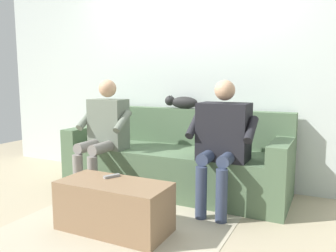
{
  "coord_description": "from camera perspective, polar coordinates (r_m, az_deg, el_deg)",
  "views": [
    {
      "loc": [
        -1.5,
        3.13,
        1.19
      ],
      "look_at": [
        0.0,
        0.05,
        0.72
      ],
      "focal_mm": 36.21,
      "sensor_mm": 36.0,
      "label": 1
    }
  ],
  "objects": [
    {
      "name": "person_left_seated",
      "position": [
        3.08,
        9.12,
        -1.71
      ],
      "size": [
        0.6,
        0.53,
        1.18
      ],
      "color": "black",
      "rests_on": "ground"
    },
    {
      "name": "person_right_seated",
      "position": [
        3.59,
        -10.69,
        -0.62
      ],
      "size": [
        0.54,
        0.56,
        1.19
      ],
      "color": "slate",
      "rests_on": "ground"
    },
    {
      "name": "coffee_table",
      "position": [
        2.77,
        -9.06,
        -13.2
      ],
      "size": [
        0.88,
        0.42,
        0.39
      ],
      "color": "#8C6B4C",
      "rests_on": "ground"
    },
    {
      "name": "floor_rug",
      "position": [
        2.96,
        -7.28,
        -15.82
      ],
      "size": [
        1.7,
        1.75,
        0.01
      ],
      "primitive_type": "cube",
      "color": "#B7AD93",
      "rests_on": "ground"
    },
    {
      "name": "cat_on_backrest",
      "position": [
        3.86,
        2.27,
        4.04
      ],
      "size": [
        0.55,
        0.12,
        0.15
      ],
      "color": "black",
      "rests_on": "couch"
    },
    {
      "name": "ground_plane",
      "position": [
        3.17,
        -4.51,
        -14.18
      ],
      "size": [
        8.0,
        8.0,
        0.0
      ],
      "primitive_type": "plane",
      "color": "tan"
    },
    {
      "name": "remote_gray",
      "position": [
        2.84,
        -9.45,
        -8.32
      ],
      "size": [
        0.1,
        0.14,
        0.02
      ],
      "primitive_type": "cube",
      "rotation": [
        0.0,
        0.0,
        4.24
      ],
      "color": "gray",
      "rests_on": "coffee_table"
    },
    {
      "name": "back_wall",
      "position": [
        3.97,
        3.83,
        9.29
      ],
      "size": [
        5.58,
        0.06,
        2.58
      ],
      "primitive_type": "cube",
      "color": "silver",
      "rests_on": "ground"
    },
    {
      "name": "couch",
      "position": [
        3.68,
        1.11,
        -6.13
      ],
      "size": [
        2.4,
        0.79,
        0.86
      ],
      "color": "#516B4C",
      "rests_on": "ground"
    }
  ]
}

